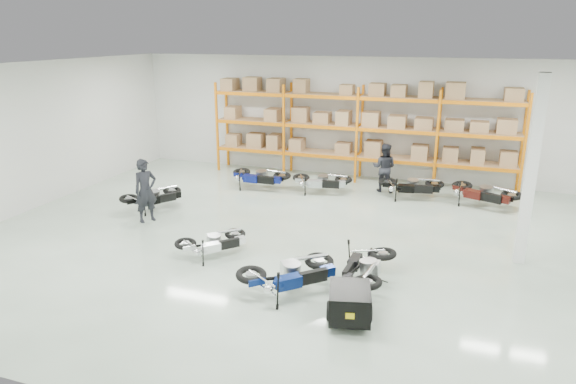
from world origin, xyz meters
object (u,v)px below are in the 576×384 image
at_px(moto_black_far_left, 153,193).
at_px(moto_touring_right, 366,262).
at_px(moto_silver_left, 214,238).
at_px(moto_back_a, 259,173).
at_px(trailer, 350,303).
at_px(moto_back_b, 321,178).
at_px(person_back, 384,168).
at_px(moto_blue_centre, 291,268).
at_px(person_left, 146,191).
at_px(moto_back_c, 412,182).
at_px(moto_back_d, 483,189).

relative_size(moto_black_far_left, moto_touring_right, 0.94).
relative_size(moto_silver_left, moto_back_a, 0.84).
relative_size(trailer, moto_back_b, 0.95).
bearing_deg(moto_silver_left, moto_black_far_left, 4.72).
relative_size(moto_touring_right, person_back, 1.07).
height_order(moto_blue_centre, person_back, person_back).
height_order(trailer, moto_back_b, moto_back_b).
bearing_deg(person_left, moto_back_a, 7.75).
relative_size(moto_blue_centre, moto_back_b, 1.08).
bearing_deg(trailer, moto_blue_centre, 140.15).
xyz_separation_m(moto_silver_left, moto_back_b, (1.10, 5.99, 0.06)).
xyz_separation_m(moto_silver_left, person_left, (-3.00, 1.63, 0.45)).
xyz_separation_m(moto_back_c, moto_back_d, (2.25, -0.12, 0.02)).
bearing_deg(moto_back_c, moto_silver_left, 137.67).
relative_size(moto_back_d, person_left, 1.03).
height_order(moto_silver_left, moto_back_a, moto_back_a).
bearing_deg(moto_back_d, moto_back_a, 117.25).
xyz_separation_m(moto_black_far_left, person_left, (0.41, -0.97, 0.41)).
height_order(moto_back_c, person_left, person_left).
bearing_deg(person_left, moto_back_d, -31.76).
distance_m(moto_touring_right, moto_back_b, 6.84).
relative_size(moto_blue_centre, moto_touring_right, 1.06).
xyz_separation_m(moto_back_b, moto_back_c, (3.01, 0.39, 0.02)).
distance_m(moto_blue_centre, person_back, 8.10).
xyz_separation_m(moto_touring_right, person_back, (-0.73, 7.18, 0.30)).
height_order(moto_back_b, person_left, person_left).
relative_size(moto_back_d, person_back, 1.13).
bearing_deg(moto_touring_right, moto_back_d, 72.03).
relative_size(moto_blue_centre, moto_back_d, 1.00).
distance_m(moto_blue_centre, trailer, 1.60).
distance_m(moto_blue_centre, moto_black_far_left, 6.93).
height_order(moto_blue_centre, person_left, person_left).
xyz_separation_m(moto_touring_right, moto_back_a, (-4.97, 6.07, 0.02)).
bearing_deg(moto_blue_centre, moto_back_d, -72.00).
height_order(moto_black_far_left, trailer, moto_black_far_left).
height_order(moto_back_d, person_left, person_left).
relative_size(moto_back_b, person_back, 1.05).
bearing_deg(moto_silver_left, person_back, -72.24).
bearing_deg(moto_silver_left, moto_back_c, -80.83).
bearing_deg(moto_back_a, trailer, -146.38).
height_order(moto_silver_left, moto_back_b, moto_back_b).
height_order(moto_black_far_left, moto_back_a, moto_back_a).
relative_size(moto_black_far_left, moto_back_c, 0.92).
distance_m(moto_back_c, person_back, 1.17).
bearing_deg(moto_silver_left, moto_back_d, -93.50).
distance_m(trailer, moto_back_a, 9.13).
bearing_deg(moto_blue_centre, person_back, -48.88).
relative_size(moto_blue_centre, person_back, 1.13).
bearing_deg(moto_blue_centre, moto_touring_right, -102.08).
bearing_deg(moto_touring_right, moto_blue_centre, -144.94).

